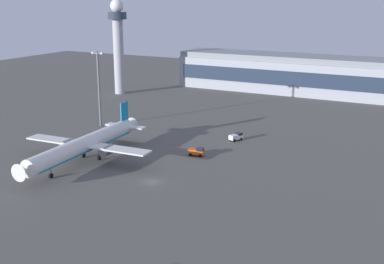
{
  "coord_description": "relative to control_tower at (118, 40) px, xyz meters",
  "views": [
    {
      "loc": [
        58.37,
        -91.42,
        41.82
      ],
      "look_at": [
        -5.15,
        30.05,
        4.0
      ],
      "focal_mm": 46.54,
      "sensor_mm": 36.0,
      "label": 1
    }
  ],
  "objects": [
    {
      "name": "ground_plane",
      "position": [
        69.63,
        -84.99,
        -23.2
      ],
      "size": [
        416.0,
        416.0,
        0.0
      ],
      "primitive_type": "plane",
      "color": "#56544F"
    },
    {
      "name": "airplane_taxiway_distant",
      "position": [
        46.63,
        -80.32,
        -18.64
      ],
      "size": [
        36.6,
        47.03,
        12.07
      ],
      "rotation": [
        0.0,
        0.0,
        3.19
      ],
      "color": "silver",
      "rests_on": "ground"
    },
    {
      "name": "baggage_tractor",
      "position": [
        70.03,
        -62.82,
        -22.02
      ],
      "size": [
        4.44,
        2.73,
        2.25
      ],
      "rotation": [
        0.0,
        0.0,
        4.91
      ],
      "color": "#D85919",
      "rests_on": "ground"
    },
    {
      "name": "maintenance_van",
      "position": [
        73.79,
        -44.41,
        -22.02
      ],
      "size": [
        3.54,
        4.58,
        2.25
      ],
      "rotation": [
        0.0,
        0.0,
        5.84
      ],
      "color": "white",
      "rests_on": "ground"
    },
    {
      "name": "control_tower",
      "position": [
        0.0,
        0.0,
        0.0
      ],
      "size": [
        8.0,
        8.0,
        40.26
      ],
      "color": "#A8A8B2",
      "rests_on": "ground"
    },
    {
      "name": "terminal_building",
      "position": [
        77.71,
        38.59,
        -15.1
      ],
      "size": [
        126.42,
        22.4,
        16.4
      ],
      "color": "#9EA3AD",
      "rests_on": "ground"
    },
    {
      "name": "apron_light_east",
      "position": [
        27.5,
        -49.38,
        -9.1
      ],
      "size": [
        4.8,
        0.9,
        24.55
      ],
      "color": "slate",
      "rests_on": "ground"
    }
  ]
}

